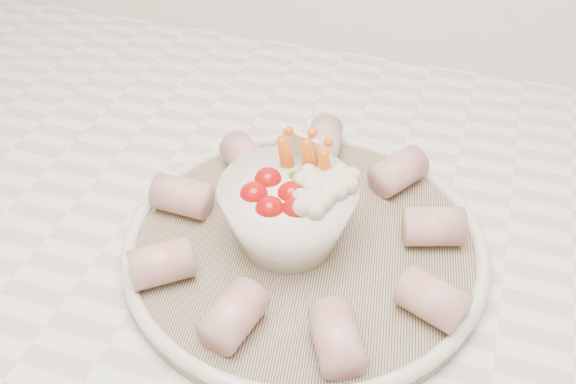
% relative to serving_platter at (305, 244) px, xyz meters
% --- Properties ---
extents(serving_platter, '(0.36, 0.36, 0.02)m').
position_rel_serving_platter_xyz_m(serving_platter, '(0.00, 0.00, 0.00)').
color(serving_platter, navy).
rests_on(serving_platter, kitchen_counter).
extents(veggie_bowl, '(0.12, 0.12, 0.09)m').
position_rel_serving_platter_xyz_m(veggie_bowl, '(-0.01, -0.00, 0.04)').
color(veggie_bowl, white).
rests_on(veggie_bowl, serving_platter).
extents(cured_meat_rolls, '(0.29, 0.28, 0.03)m').
position_rel_serving_platter_xyz_m(cured_meat_rolls, '(-0.00, -0.00, 0.02)').
color(cured_meat_rolls, '#A54B53').
rests_on(cured_meat_rolls, serving_platter).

